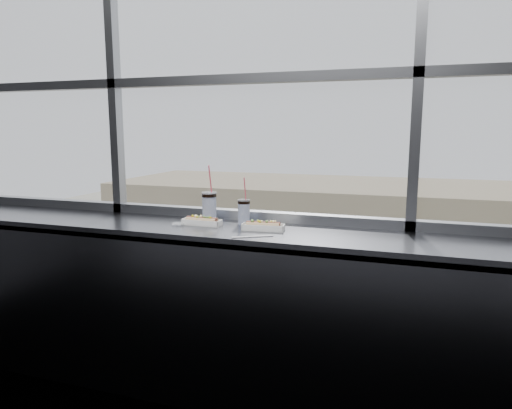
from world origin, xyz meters
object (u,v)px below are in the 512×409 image
(loose_straw, at_px, (253,237))
(pedestrian_b, at_px, (375,299))
(soda_cup_left, at_px, (209,205))
(pedestrian_a, at_px, (279,284))
(hotdog_tray_right, at_px, (263,226))
(wrapper, at_px, (178,224))
(tree_left, at_px, (260,255))
(car_far_a, at_px, (217,304))
(car_near_b, at_px, (186,368))
(soda_cup_right, at_px, (244,211))
(car_near_a, at_px, (131,355))
(hotdog_tray_left, at_px, (202,221))
(car_far_b, at_px, (393,326))
(tree_center, at_px, (412,273))

(loose_straw, height_order, pedestrian_b, loose_straw)
(soda_cup_left, distance_m, loose_straw, 0.54)
(soda_cup_left, distance_m, pedestrian_a, 32.17)
(hotdog_tray_right, relative_size, wrapper, 2.83)
(hotdog_tray_right, bearing_deg, tree_left, 101.52)
(car_far_a, xyz_separation_m, pedestrian_a, (2.94, 5.09, -0.00))
(car_near_b, bearing_deg, soda_cup_right, -157.89)
(soda_cup_left, bearing_deg, car_near_a, 126.49)
(soda_cup_left, xyz_separation_m, pedestrian_b, (-0.54, 28.66, -11.12))
(soda_cup_right, distance_m, pedestrian_b, 30.76)
(wrapper, height_order, pedestrian_b, wrapper)
(hotdog_tray_left, distance_m, car_near_a, 22.96)
(car_near_a, relative_size, tree_left, 1.25)
(tree_left, bearing_deg, car_far_b, -22.62)
(car_far_b, bearing_deg, soda_cup_left, -179.85)
(hotdog_tray_right, height_order, tree_center, hotdog_tray_right)
(loose_straw, distance_m, tree_center, 29.82)
(soda_cup_right, bearing_deg, hotdog_tray_left, -155.29)
(car_far_b, xyz_separation_m, car_far_a, (-11.37, 0.00, -0.02))
(hotdog_tray_right, xyz_separation_m, loose_straw, (-0.00, -0.19, -0.02))
(car_far_b, bearing_deg, soda_cup_right, -179.28)
(car_far_b, height_order, tree_center, tree_center)
(wrapper, height_order, pedestrian_a, wrapper)
(car_near_b, relative_size, car_near_a, 0.86)
(pedestrian_a, xyz_separation_m, tree_center, (9.40, -1.09, 2.17))
(hotdog_tray_right, bearing_deg, pedestrian_a, 98.81)
(hotdog_tray_right, relative_size, car_far_a, 0.04)
(hotdog_tray_left, height_order, loose_straw, hotdog_tray_left)
(soda_cup_left, relative_size, wrapper, 4.00)
(car_far_a, relative_size, tree_center, 1.35)
(hotdog_tray_left, xyz_separation_m, tree_left, (-8.81, 28.26, -8.52))
(wrapper, distance_m, car_near_b, 21.53)
(pedestrian_b, bearing_deg, car_far_b, 106.38)
(car_far_b, height_order, pedestrian_a, car_far_b)
(car_near_a, height_order, tree_left, tree_left)
(hotdog_tray_right, xyz_separation_m, tree_left, (-9.22, 28.28, -8.52))
(tree_left, bearing_deg, soda_cup_right, -72.18)
(car_near_b, height_order, pedestrian_a, pedestrian_a)
(wrapper, bearing_deg, car_far_a, 113.25)
(hotdog_tray_left, distance_m, soda_cup_right, 0.27)
(pedestrian_b, relative_size, tree_center, 0.43)
(hotdog_tray_left, bearing_deg, wrapper, -157.81)
(pedestrian_a, relative_size, tree_left, 0.42)
(soda_cup_right, xyz_separation_m, tree_center, (1.51, 28.15, -8.86))
(hotdog_tray_right, relative_size, soda_cup_left, 0.71)
(car_far_b, distance_m, car_far_a, 11.37)
(hotdog_tray_left, relative_size, pedestrian_b, 0.12)
(tree_center, bearing_deg, pedestrian_a, 173.38)
(soda_cup_right, height_order, car_near_b, soda_cup_right)
(soda_cup_left, bearing_deg, tree_center, 86.45)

